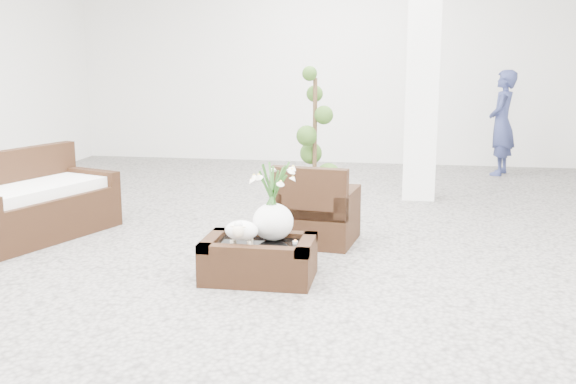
% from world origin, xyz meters
% --- Properties ---
extents(ground, '(11.00, 11.00, 0.00)m').
position_xyz_m(ground, '(0.00, 0.00, 0.00)').
color(ground, gray).
rests_on(ground, ground).
extents(column, '(0.40, 0.40, 3.50)m').
position_xyz_m(column, '(1.20, 2.80, 1.75)').
color(column, white).
rests_on(column, ground).
extents(coffee_table, '(0.90, 0.60, 0.31)m').
position_xyz_m(coffee_table, '(-0.14, -0.71, 0.16)').
color(coffee_table, '#321C0E').
rests_on(coffee_table, ground).
extents(sheep_figurine, '(0.28, 0.23, 0.21)m').
position_xyz_m(sheep_figurine, '(-0.26, -0.81, 0.42)').
color(sheep_figurine, white).
rests_on(sheep_figurine, coffee_table).
extents(planter_narcissus, '(0.44, 0.44, 0.80)m').
position_xyz_m(planter_narcissus, '(-0.04, -0.61, 0.71)').
color(planter_narcissus, white).
rests_on(planter_narcissus, coffee_table).
extents(tealight, '(0.04, 0.04, 0.03)m').
position_xyz_m(tealight, '(0.16, -0.69, 0.33)').
color(tealight, white).
rests_on(tealight, coffee_table).
extents(armchair, '(0.83, 0.80, 0.79)m').
position_xyz_m(armchair, '(0.18, 0.52, 0.39)').
color(armchair, '#321C0E').
rests_on(armchair, ground).
extents(loveseat, '(1.29, 1.80, 0.87)m').
position_xyz_m(loveseat, '(-2.63, 0.22, 0.43)').
color(loveseat, '#321C0E').
rests_on(loveseat, ground).
extents(topiary, '(0.44, 0.44, 1.63)m').
position_xyz_m(topiary, '(-0.09, 2.43, 0.82)').
color(topiary, '#2A4817').
rests_on(topiary, ground).
extents(shopper, '(0.53, 0.66, 1.57)m').
position_xyz_m(shopper, '(2.44, 4.73, 0.79)').
color(shopper, navy).
rests_on(shopper, ground).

